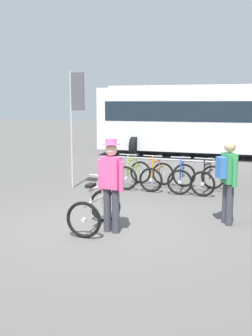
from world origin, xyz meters
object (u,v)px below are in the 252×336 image
Objects in this scene: pedestrian_with_backpack at (228,177)px; banner_flag at (75,107)px; racked_bike_lime at (134,174)px; bus_distant at (214,117)px; racked_bike_black at (208,179)px; person_with_featured_bike at (111,182)px; racked_bike_orange at (157,175)px; racked_bike_blue at (182,177)px; featured_bicycle at (97,203)px.

pedestrian_with_backpack is 4.90m from banner_flag.
bus_distant is (0.50, 7.32, 1.37)m from racked_bike_lime.
racked_bike_black is 4.14m from person_with_featured_bike.
racked_bike_orange is 0.65× the size of person_with_featured_bike.
racked_bike_blue is at bearing 20.18° from banner_flag.
racked_bike_lime is at bearing 34.42° from banner_flag.
racked_bike_lime is 2.10m from racked_bike_black.
racked_bike_orange is at bearing 94.09° from featured_bicycle.
featured_bicycle is 0.12× the size of bus_distant.
racked_bike_orange is 0.35× the size of banner_flag.
banner_flag is at bearing 160.74° from pedestrian_with_backpack.
featured_bicycle is 0.72× the size of person_with_featured_bike.
racked_bike_blue is at bearing 3.79° from racked_bike_orange.
person_with_featured_bike reaches higher than pedestrian_with_backpack.
person_with_featured_bike is at bearing -80.74° from racked_bike_orange.
racked_bike_lime and racked_bike_blue have the same top height.
pedestrian_with_backpack is (1.04, -2.61, 0.57)m from racked_bike_black.
racked_bike_orange is 0.92× the size of racked_bike_blue.
banner_flag is (-1.33, -0.91, 1.86)m from racked_bike_lime.
person_with_featured_bike reaches higher than racked_bike_blue.
racked_bike_lime is 3.88m from featured_bicycle.
featured_bicycle is at bearing -85.91° from racked_bike_orange.
person_with_featured_bike is at bearing -90.83° from racked_bike_blue.
racked_bike_lime and racked_bike_black have the same top height.
racked_bike_blue is 4.02m from person_with_featured_bike.
racked_bike_orange is 0.90× the size of featured_bicycle.
pedestrian_with_backpack is (2.16, 1.29, 0.45)m from featured_bicycle.
pedestrian_with_backpack is at bearing 38.37° from person_with_featured_bike.
racked_bike_lime is 0.70m from racked_bike_orange.
racked_bike_lime is at bearing -93.92° from bus_distant.
racked_bike_lime is 0.89× the size of featured_bicycle.
racked_bike_lime is at bearing -176.21° from racked_bike_black.
banner_flag is (-4.46, 1.56, 1.29)m from pedestrian_with_backpack.
racked_bike_orange is at bearing 3.79° from racked_bike_lime.
featured_bicycle is 4.05m from banner_flag.
banner_flag is at bearing 128.87° from featured_bicycle.
person_with_featured_bike reaches higher than racked_bike_orange.
banner_flag is (-2.72, -1.00, 1.86)m from racked_bike_blue.
racked_bike_black is 4.06m from featured_bicycle.
person_with_featured_bike is (0.37, -0.13, 0.46)m from featured_bicycle.
banner_flag reaches higher than featured_bicycle.
person_with_featured_bike is at bearing -48.17° from banner_flag.
person_with_featured_bike is 2.29m from pedestrian_with_backpack.
racked_bike_blue is 0.12× the size of bus_distant.
racked_bike_orange is at bearing 25.25° from banner_flag.
racked_bike_lime is at bearing 141.79° from pedestrian_with_backpack.
racked_bike_orange is 0.68× the size of pedestrian_with_backpack.
racked_bike_lime is 0.11× the size of bus_distant.
bus_distant is (-2.63, 9.78, 0.80)m from pedestrian_with_backpack.
racked_bike_blue is (0.70, 0.05, 0.00)m from racked_bike_orange.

